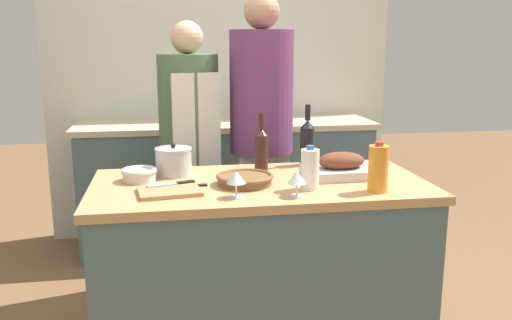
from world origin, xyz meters
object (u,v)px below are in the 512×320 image
(wine_glass_right, at_px, (297,178))
(condiment_bottle_tall, at_px, (187,113))
(milk_jug, at_px, (310,169))
(person_cook_guest, at_px, (261,131))
(knife_paring, at_px, (173,184))
(wine_bottle_green, at_px, (307,141))
(cutting_board, at_px, (169,191))
(condiment_bottle_short, at_px, (266,111))
(knife_chef, at_px, (177,186))
(juice_jug, at_px, (378,169))
(stock_pot, at_px, (174,161))
(condiment_bottle_extra, at_px, (251,108))
(person_cook_aproned, at_px, (190,146))
(roasting_pan, at_px, (341,167))
(mixing_bowl, at_px, (139,174))
(wine_bottle_dark, at_px, (261,148))
(wine_glass_left, at_px, (236,178))
(wicker_basket, at_px, (245,179))

(wine_glass_right, height_order, condiment_bottle_tall, condiment_bottle_tall)
(milk_jug, bearing_deg, person_cook_guest, 93.85)
(condiment_bottle_tall, bearing_deg, knife_paring, -94.89)
(milk_jug, xyz_separation_m, wine_bottle_green, (0.11, 0.48, 0.03))
(cutting_board, xyz_separation_m, wine_glass_right, (0.53, -0.14, 0.07))
(condiment_bottle_short, bearing_deg, knife_chef, -114.93)
(cutting_board, bearing_deg, wine_bottle_green, 31.42)
(cutting_board, bearing_deg, person_cook_guest, 57.53)
(juice_jug, xyz_separation_m, knife_paring, (-0.88, 0.20, -0.08))
(cutting_board, relative_size, stock_pot, 1.60)
(cutting_board, height_order, stock_pot, stock_pot)
(knife_chef, height_order, person_cook_guest, person_cook_guest)
(condiment_bottle_tall, distance_m, condiment_bottle_extra, 0.55)
(person_cook_guest, bearing_deg, stock_pot, -136.67)
(knife_chef, relative_size, person_cook_aproned, 0.18)
(cutting_board, bearing_deg, person_cook_aproned, 82.09)
(juice_jug, relative_size, milk_jug, 1.12)
(roasting_pan, bearing_deg, mixing_bowl, 175.64)
(wine_bottle_dark, height_order, wine_glass_left, wine_bottle_dark)
(wine_bottle_green, bearing_deg, juice_jug, -73.04)
(roasting_pan, distance_m, juice_jug, 0.29)
(wicker_basket, relative_size, wine_glass_right, 2.43)
(roasting_pan, bearing_deg, wine_bottle_dark, 153.29)
(cutting_board, height_order, condiment_bottle_extra, condiment_bottle_extra)
(condiment_bottle_extra, relative_size, person_cook_guest, 0.09)
(mixing_bowl, relative_size, wine_glass_left, 1.49)
(juice_jug, xyz_separation_m, knife_chef, (-0.86, 0.22, -0.10))
(condiment_bottle_short, relative_size, person_cook_guest, 0.10)
(wine_bottle_dark, distance_m, condiment_bottle_tall, 1.22)
(roasting_pan, xyz_separation_m, wine_glass_left, (-0.54, -0.27, 0.04))
(wine_glass_left, bearing_deg, wicker_basket, 72.03)
(wine_glass_right, distance_m, knife_chef, 0.56)
(stock_pot, xyz_separation_m, wine_glass_left, (0.25, -0.44, 0.01))
(wicker_basket, bearing_deg, wine_bottle_dark, 64.60)
(wine_glass_left, height_order, condiment_bottle_short, condiment_bottle_short)
(condiment_bottle_extra, bearing_deg, stock_pot, -112.83)
(wine_bottle_dark, bearing_deg, wine_glass_left, -112.20)
(wine_bottle_dark, xyz_separation_m, condiment_bottle_tall, (-0.32, 1.18, 0.03))
(wine_bottle_green, xyz_separation_m, wine_glass_right, (-0.19, -0.58, -0.05))
(wine_glass_right, bearing_deg, knife_paring, 157.38)
(roasting_pan, height_order, condiment_bottle_extra, condiment_bottle_extra)
(mixing_bowl, bearing_deg, wine_glass_left, -39.64)
(wine_bottle_green, bearing_deg, condiment_bottle_short, 91.34)
(cutting_board, height_order, knife_paring, knife_paring)
(knife_paring, height_order, condiment_bottle_tall, condiment_bottle_tall)
(milk_jug, bearing_deg, knife_chef, 166.89)
(wicker_basket, xyz_separation_m, wine_bottle_green, (0.38, 0.35, 0.10))
(person_cook_aproned, relative_size, person_cook_guest, 0.91)
(roasting_pan, height_order, wicker_basket, roasting_pan)
(condiment_bottle_extra, bearing_deg, wicker_basket, -99.78)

